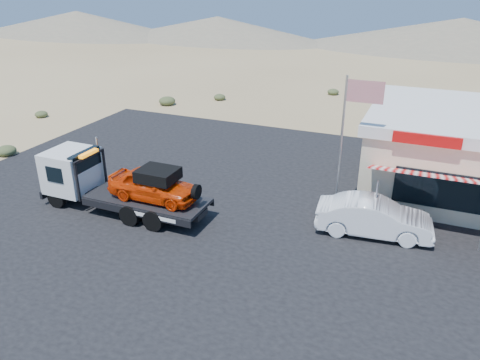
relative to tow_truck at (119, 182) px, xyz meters
The scene contains 7 objects.
ground 4.37m from the tow_truck, 10.64° to the right, with size 120.00×120.00×0.00m, color #927853.
asphalt_lot 6.61m from the tow_truck, 20.21° to the left, with size 32.00×24.00×0.02m, color black.
tow_truck is the anchor object (origin of this frame).
white_sedan 10.87m from the tow_truck, 11.80° to the left, with size 1.59×4.56×1.50m, color white.
flagpole 10.04m from the tow_truck, 22.53° to the left, with size 1.55×0.10×6.00m.
desert_scrub 12.36m from the tow_truck, 139.66° to the left, with size 21.88×33.86×0.70m.
distant_hills 54.68m from the tow_truck, 95.98° to the left, with size 126.00×48.00×4.20m.
Camera 1 is at (8.01, -14.29, 9.74)m, focal length 35.00 mm.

